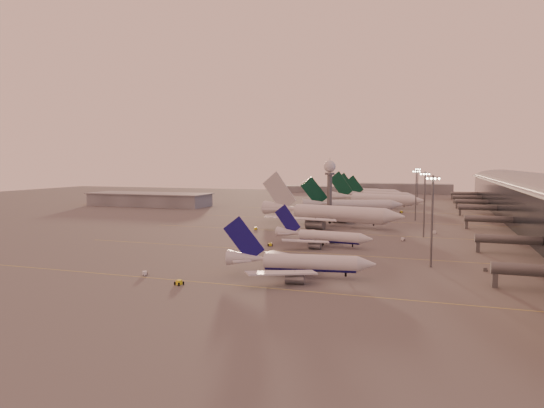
% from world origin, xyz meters
% --- Properties ---
extents(ground, '(700.00, 700.00, 0.00)m').
position_xyz_m(ground, '(0.00, 0.00, 0.00)').
color(ground, '#504E4D').
rests_on(ground, ground).
extents(taxiway_markings, '(180.00, 185.25, 0.02)m').
position_xyz_m(taxiway_markings, '(30.00, 56.00, 0.01)').
color(taxiway_markings, gold).
rests_on(taxiway_markings, ground).
extents(hangar, '(82.00, 27.00, 8.50)m').
position_xyz_m(hangar, '(-120.00, 140.00, 4.32)').
color(hangar, slate).
rests_on(hangar, ground).
extents(radar_tower, '(6.40, 6.40, 31.10)m').
position_xyz_m(radar_tower, '(5.00, 120.00, 20.95)').
color(radar_tower, '#585A5F').
rests_on(radar_tower, ground).
extents(mast_a, '(3.60, 0.56, 25.00)m').
position_xyz_m(mast_a, '(58.00, 0.00, 13.74)').
color(mast_a, '#585A5F').
rests_on(mast_a, ground).
extents(mast_b, '(3.60, 0.56, 25.00)m').
position_xyz_m(mast_b, '(55.00, 55.00, 13.74)').
color(mast_b, '#585A5F').
rests_on(mast_b, ground).
extents(mast_c, '(3.60, 0.56, 25.00)m').
position_xyz_m(mast_c, '(50.00, 110.00, 13.74)').
color(mast_c, '#585A5F').
rests_on(mast_c, ground).
extents(mast_d, '(3.60, 0.56, 25.00)m').
position_xyz_m(mast_d, '(48.00, 200.00, 13.74)').
color(mast_d, '#585A5F').
rests_on(mast_d, ground).
extents(distant_horizon, '(165.00, 37.50, 9.00)m').
position_xyz_m(distant_horizon, '(2.62, 325.14, 3.89)').
color(distant_horizon, slate).
rests_on(distant_horizon, ground).
extents(narrowbody_near, '(38.08, 30.19, 14.93)m').
position_xyz_m(narrowbody_near, '(27.06, -22.16, 3.02)').
color(narrowbody_near, silver).
rests_on(narrowbody_near, ground).
extents(narrowbody_mid, '(35.19, 27.93, 13.78)m').
position_xyz_m(narrowbody_mid, '(22.76, 23.58, 2.79)').
color(narrowbody_mid, silver).
rests_on(narrowbody_mid, ground).
extents(widebody_white, '(68.28, 54.15, 24.34)m').
position_xyz_m(widebody_white, '(14.25, 76.49, 4.22)').
color(widebody_white, silver).
rests_on(widebody_white, ground).
extents(greentail_a, '(54.95, 43.64, 20.76)m').
position_xyz_m(greentail_a, '(15.70, 132.15, 3.67)').
color(greentail_a, silver).
rests_on(greentail_a, ground).
extents(greentail_b, '(61.88, 49.35, 22.95)m').
position_xyz_m(greentail_b, '(23.23, 174.23, 4.05)').
color(greentail_b, silver).
rests_on(greentail_b, ground).
extents(greentail_c, '(51.94, 41.58, 19.02)m').
position_xyz_m(greentail_c, '(21.11, 225.62, 3.36)').
color(greentail_c, silver).
rests_on(greentail_c, ground).
extents(greentail_d, '(54.79, 43.71, 20.30)m').
position_xyz_m(greentail_d, '(9.56, 255.36, 3.59)').
color(greentail_d, silver).
rests_on(greentail_d, ground).
extents(gsv_truck_a, '(5.74, 4.88, 2.26)m').
position_xyz_m(gsv_truck_a, '(-9.90, -33.06, 1.16)').
color(gsv_truck_a, white).
rests_on(gsv_truck_a, ground).
extents(gsv_tug_near, '(3.40, 4.36, 1.09)m').
position_xyz_m(gsv_tug_near, '(2.73, -39.08, 0.56)').
color(gsv_tug_near, yellow).
rests_on(gsv_tug_near, ground).
extents(gsv_catering_a, '(4.87, 2.71, 3.80)m').
position_xyz_m(gsv_catering_a, '(71.73, -0.77, 1.90)').
color(gsv_catering_a, '#4E5053').
rests_on(gsv_catering_a, ground).
extents(gsv_tug_mid, '(3.54, 4.09, 1.00)m').
position_xyz_m(gsv_tug_mid, '(5.84, 17.59, 0.52)').
color(gsv_tug_mid, yellow).
rests_on(gsv_tug_mid, ground).
extents(gsv_truck_b, '(6.20, 3.26, 2.38)m').
position_xyz_m(gsv_truck_b, '(48.52, 43.23, 1.21)').
color(gsv_truck_b, white).
rests_on(gsv_truck_b, ground).
extents(gsv_truck_c, '(5.51, 5.23, 2.26)m').
position_xyz_m(gsv_truck_c, '(-12.59, 54.09, 1.15)').
color(gsv_truck_c, yellow).
rests_on(gsv_truck_c, ground).
extents(gsv_catering_b, '(5.89, 3.73, 4.47)m').
position_xyz_m(gsv_catering_b, '(59.18, 66.06, 2.23)').
color(gsv_catering_b, white).
rests_on(gsv_catering_b, ground).
extents(gsv_tug_far, '(2.46, 3.47, 0.91)m').
position_xyz_m(gsv_tug_far, '(7.97, 90.63, 0.47)').
color(gsv_tug_far, white).
rests_on(gsv_tug_far, ground).
extents(gsv_truck_d, '(2.12, 5.34, 2.14)m').
position_xyz_m(gsv_truck_d, '(-21.30, 124.07, 1.09)').
color(gsv_truck_d, white).
rests_on(gsv_truck_d, ground).
extents(gsv_tug_hangar, '(4.13, 3.50, 1.01)m').
position_xyz_m(gsv_tug_hangar, '(41.13, 145.70, 0.52)').
color(gsv_tug_hangar, yellow).
rests_on(gsv_tug_hangar, ground).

